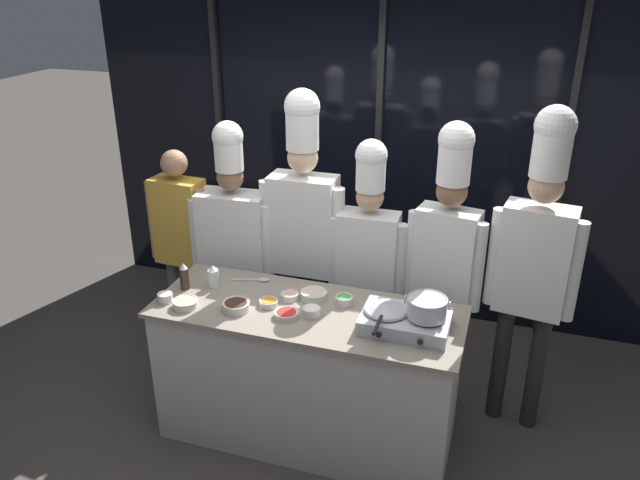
{
  "coord_description": "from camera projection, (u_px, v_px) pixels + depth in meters",
  "views": [
    {
      "loc": [
        1.07,
        -3.04,
        2.84
      ],
      "look_at": [
        0.0,
        0.25,
        1.28
      ],
      "focal_mm": 35.0,
      "sensor_mm": 36.0,
      "label": 1
    }
  ],
  "objects": [
    {
      "name": "prep_bowl_ginger",
      "position": [
        185.0,
        303.0,
        3.74
      ],
      "size": [
        0.15,
        0.15,
        0.05
      ],
      "color": "silver",
      "rests_on": "demo_counter"
    },
    {
      "name": "portable_stove",
      "position": [
        405.0,
        321.0,
        3.51
      ],
      "size": [
        0.5,
        0.35,
        0.1
      ],
      "color": "#B2B5BA",
      "rests_on": "demo_counter"
    },
    {
      "name": "prep_bowl_bell_pepper",
      "position": [
        286.0,
        314.0,
        3.64
      ],
      "size": [
        0.14,
        0.14,
        0.04
      ],
      "color": "silver",
      "rests_on": "demo_counter"
    },
    {
      "name": "stock_pot",
      "position": [
        427.0,
        307.0,
        3.43
      ],
      "size": [
        0.25,
        0.22,
        0.12
      ],
      "color": "#B7BABF",
      "rests_on": "portable_stove"
    },
    {
      "name": "serving_spoon_slotted",
      "position": [
        258.0,
        280.0,
        4.06
      ],
      "size": [
        0.24,
        0.1,
        0.02
      ],
      "color": "#B2B5BA",
      "rests_on": "demo_counter"
    },
    {
      "name": "squeeze_bottle_clear",
      "position": [
        213.0,
        276.0,
        3.96
      ],
      "size": [
        0.07,
        0.07,
        0.15
      ],
      "color": "white",
      "rests_on": "demo_counter"
    },
    {
      "name": "prep_bowl_chicken",
      "position": [
        314.0,
        294.0,
        3.84
      ],
      "size": [
        0.17,
        0.17,
        0.05
      ],
      "color": "silver",
      "rests_on": "demo_counter"
    },
    {
      "name": "demo_counter",
      "position": [
        308.0,
        374.0,
        3.92
      ],
      "size": [
        1.87,
        0.71,
        0.93
      ],
      "color": "beige",
      "rests_on": "ground_plane"
    },
    {
      "name": "chef_head",
      "position": [
        234.0,
        237.0,
        4.38
      ],
      "size": [
        0.62,
        0.28,
        1.89
      ],
      "rotation": [
        0.0,
        0.0,
        3.22
      ],
      "color": "#4C4C51",
      "rests_on": "ground_plane"
    },
    {
      "name": "ground_plane",
      "position": [
        308.0,
        432.0,
        4.11
      ],
      "size": [
        24.0,
        24.0,
        0.0
      ],
      "primitive_type": "plane",
      "color": "#47423D"
    },
    {
      "name": "prep_bowl_scallions",
      "position": [
        344.0,
        300.0,
        3.77
      ],
      "size": [
        0.11,
        0.11,
        0.05
      ],
      "color": "silver",
      "rests_on": "demo_counter"
    },
    {
      "name": "window_wall_back",
      "position": [
        379.0,
        159.0,
        5.13
      ],
      "size": [
        4.99,
        0.09,
        2.7
      ],
      "color": "black",
      "rests_on": "ground_plane"
    },
    {
      "name": "prep_bowl_shrimp",
      "position": [
        290.0,
        296.0,
        3.83
      ],
      "size": [
        0.11,
        0.11,
        0.04
      ],
      "color": "silver",
      "rests_on": "demo_counter"
    },
    {
      "name": "chef_sous",
      "position": [
        303.0,
        221.0,
        4.23
      ],
      "size": [
        0.6,
        0.24,
        2.12
      ],
      "rotation": [
        0.0,
        0.0,
        3.15
      ],
      "color": "#2D3856",
      "rests_on": "ground_plane"
    },
    {
      "name": "prep_bowl_rice",
      "position": [
        312.0,
        311.0,
        3.65
      ],
      "size": [
        0.11,
        0.11,
        0.05
      ],
      "color": "silver",
      "rests_on": "demo_counter"
    },
    {
      "name": "person_guest",
      "position": [
        181.0,
        235.0,
        4.56
      ],
      "size": [
        0.49,
        0.22,
        1.64
      ],
      "rotation": [
        0.0,
        0.0,
        3.06
      ],
      "color": "#4C4C51",
      "rests_on": "ground_plane"
    },
    {
      "name": "chef_pastry",
      "position": [
        446.0,
        249.0,
        3.92
      ],
      "size": [
        0.5,
        0.26,
        1.99
      ],
      "rotation": [
        0.0,
        0.0,
        2.97
      ],
      "color": "#2D3856",
      "rests_on": "ground_plane"
    },
    {
      "name": "prep_bowl_soy_glaze",
      "position": [
        236.0,
        305.0,
        3.71
      ],
      "size": [
        0.17,
        0.17,
        0.05
      ],
      "color": "silver",
      "rests_on": "demo_counter"
    },
    {
      "name": "squeeze_bottle_soy",
      "position": [
        184.0,
        277.0,
        3.93
      ],
      "size": [
        0.06,
        0.06,
        0.18
      ],
      "color": "#332319",
      "rests_on": "demo_counter"
    },
    {
      "name": "chef_line",
      "position": [
        368.0,
        253.0,
        4.12
      ],
      "size": [
        0.52,
        0.22,
        1.84
      ],
      "rotation": [
        0.0,
        0.0,
        3.17
      ],
      "color": "#4C4C51",
      "rests_on": "ground_plane"
    },
    {
      "name": "frying_pan",
      "position": [
        386.0,
        308.0,
        3.51
      ],
      "size": [
        0.25,
        0.44,
        0.04
      ],
      "color": "#ADAFB5",
      "rests_on": "portable_stove"
    },
    {
      "name": "prep_bowl_noodles",
      "position": [
        165.0,
        297.0,
        3.8
      ],
      "size": [
        0.09,
        0.09,
        0.05
      ],
      "color": "silver",
      "rests_on": "demo_counter"
    },
    {
      "name": "prep_bowl_carrots",
      "position": [
        269.0,
        302.0,
        3.76
      ],
      "size": [
        0.12,
        0.12,
        0.04
      ],
      "color": "silver",
      "rests_on": "demo_counter"
    },
    {
      "name": "chef_apprentice",
      "position": [
        536.0,
        251.0,
        3.72
      ],
      "size": [
        0.54,
        0.27,
        2.13
      ],
      "rotation": [
        0.0,
        0.0,
        3.0
      ],
      "color": "#232326",
      "rests_on": "ground_plane"
    }
  ]
}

